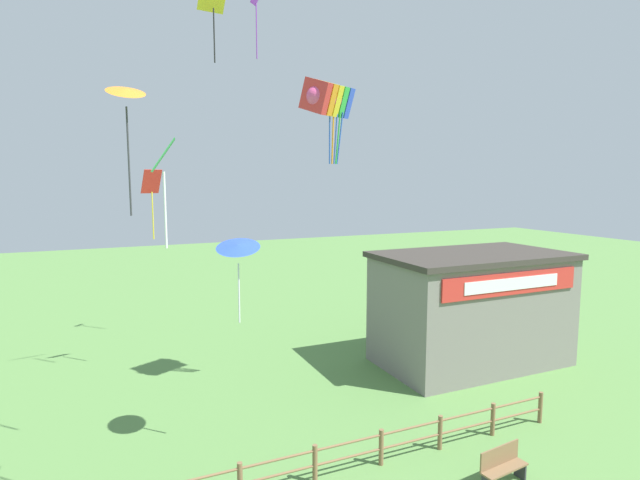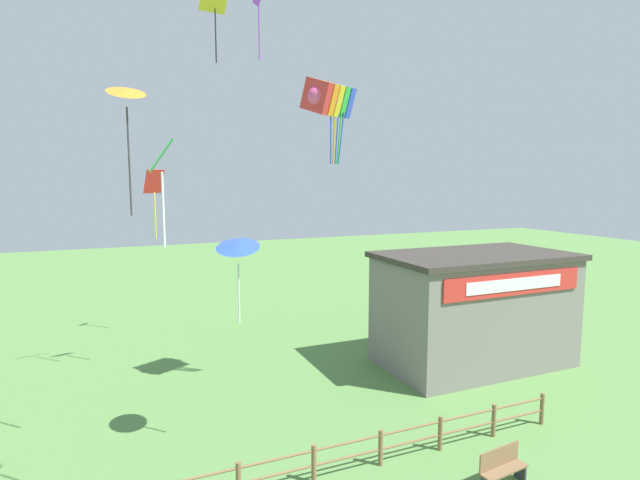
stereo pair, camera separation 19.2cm
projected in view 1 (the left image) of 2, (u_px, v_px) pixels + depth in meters
name	position (u px, v px, depth m)	size (l,w,h in m)	color
wooden_fence	(349.00, 453.00, 13.89)	(14.66, 0.14, 1.07)	brown
seaside_building	(471.00, 308.00, 22.21)	(8.40, 4.85, 4.98)	slate
park_bench_near_fence	(502.00, 465.00, 13.42)	(1.51, 0.58, 1.03)	brown
kite_rainbow_parafoil	(327.00, 99.00, 17.77)	(2.33, 2.07, 3.00)	#E54C8C
kite_purple_streamer	(256.00, 11.00, 22.16)	(0.62, 0.63, 3.05)	purple
kite_orange_delta	(126.00, 97.00, 13.32)	(1.12, 1.06, 3.60)	orange
kite_red_diamond	(152.00, 190.00, 20.26)	(0.86, 0.67, 2.84)	red
kite_blue_delta	(238.00, 247.00, 14.41)	(1.67, 1.65, 2.52)	blue
kite_green_diamond	(164.00, 171.00, 10.63)	(0.59, 0.68, 2.35)	green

